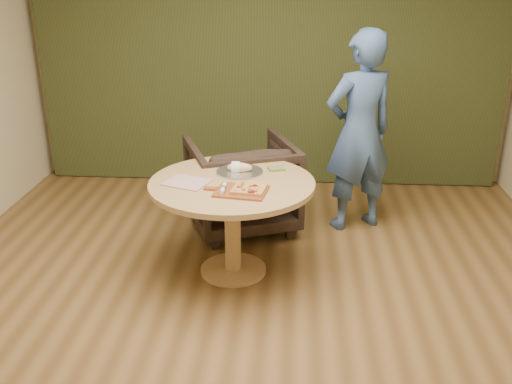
{
  "coord_description": "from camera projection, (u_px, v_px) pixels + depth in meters",
  "views": [
    {
      "loc": [
        0.27,
        -3.02,
        2.23
      ],
      "look_at": [
        0.04,
        0.25,
        0.91
      ],
      "focal_mm": 40.0,
      "sensor_mm": 36.0,
      "label": 1
    }
  ],
  "objects": [
    {
      "name": "person_standing",
      "position": [
        359.0,
        132.0,
        4.89
      ],
      "size": [
        0.76,
        0.65,
        1.76
      ],
      "primitive_type": "imported",
      "rotation": [
        0.0,
        0.0,
        3.56
      ],
      "color": "#3C5E92",
      "rests_on": "ground"
    },
    {
      "name": "curtain",
      "position": [
        270.0,
        51.0,
        5.81
      ],
      "size": [
        4.8,
        0.14,
        2.78
      ],
      "primitive_type": "cube",
      "color": "#2B3417",
      "rests_on": "ground"
    },
    {
      "name": "newspaper",
      "position": [
        187.0,
        182.0,
        4.12
      ],
      "size": [
        0.37,
        0.34,
        0.01
      ],
      "primitive_type": "cube",
      "rotation": [
        0.0,
        0.0,
        -0.37
      ],
      "color": "silver",
      "rests_on": "pedestal_table"
    },
    {
      "name": "cutlery_roll",
      "position": [
        223.0,
        188.0,
        3.95
      ],
      "size": [
        0.03,
        0.2,
        0.03
      ],
      "rotation": [
        0.0,
        0.0,
        -0.01
      ],
      "color": "white",
      "rests_on": "pizza_paddle"
    },
    {
      "name": "bread_roll",
      "position": [
        238.0,
        167.0,
        4.31
      ],
      "size": [
        0.19,
        0.09,
        0.09
      ],
      "color": "beige",
      "rests_on": "serving_tray"
    },
    {
      "name": "room_shell",
      "position": [
        245.0,
        126.0,
        3.12
      ],
      "size": [
        5.04,
        6.04,
        2.84
      ],
      "color": "brown",
      "rests_on": "ground"
    },
    {
      "name": "pizza_paddle",
      "position": [
        240.0,
        191.0,
        3.96
      ],
      "size": [
        0.47,
        0.33,
        0.01
      ],
      "rotation": [
        0.0,
        0.0,
        -0.16
      ],
      "color": "brown",
      "rests_on": "pedestal_table"
    },
    {
      "name": "green_packet",
      "position": [
        276.0,
        169.0,
        4.39
      ],
      "size": [
        0.14,
        0.13,
        0.02
      ],
      "primitive_type": "cube",
      "rotation": [
        0.0,
        0.0,
        0.29
      ],
      "color": "#54652D",
      "rests_on": "pedestal_table"
    },
    {
      "name": "serving_tray",
      "position": [
        240.0,
        172.0,
        4.32
      ],
      "size": [
        0.36,
        0.36,
        0.02
      ],
      "color": "silver",
      "rests_on": "pedestal_table"
    },
    {
      "name": "armchair",
      "position": [
        241.0,
        180.0,
        5.03
      ],
      "size": [
        1.1,
        1.07,
        0.9
      ],
      "primitive_type": "imported",
      "rotation": [
        0.0,
        0.0,
        3.5
      ],
      "color": "black",
      "rests_on": "ground"
    },
    {
      "name": "flatbread_pizza",
      "position": [
        249.0,
        189.0,
        3.95
      ],
      "size": [
        0.25,
        0.25,
        0.04
      ],
      "rotation": [
        0.0,
        0.0,
        -0.16
      ],
      "color": "tan",
      "rests_on": "pizza_paddle"
    },
    {
      "name": "pedestal_table",
      "position": [
        232.0,
        199.0,
        4.21
      ],
      "size": [
        1.22,
        1.22,
        0.75
      ],
      "rotation": [
        0.0,
        0.0,
        0.07
      ],
      "color": "tan",
      "rests_on": "ground"
    }
  ]
}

